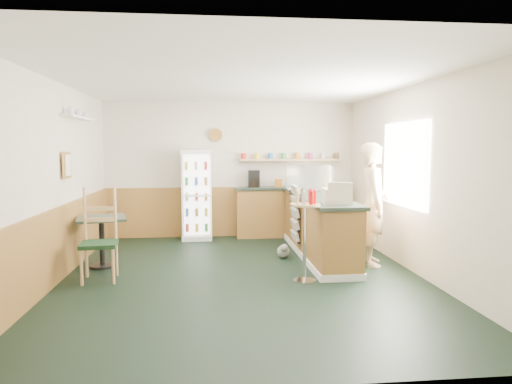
{
  "coord_description": "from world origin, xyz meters",
  "views": [
    {
      "loc": [
        -0.43,
        -6.23,
        1.8
      ],
      "look_at": [
        0.27,
        0.6,
        1.13
      ],
      "focal_mm": 32.0,
      "sensor_mm": 36.0,
      "label": 1
    }
  ],
  "objects": [
    {
      "name": "ground",
      "position": [
        0.0,
        0.0,
        0.0
      ],
      "size": [
        6.0,
        6.0,
        0.0
      ],
      "primitive_type": "plane",
      "color": "black",
      "rests_on": "ground"
    },
    {
      "name": "room_envelope",
      "position": [
        -0.23,
        0.73,
        1.52
      ],
      "size": [
        5.04,
        6.02,
        2.72
      ],
      "color": "beige",
      "rests_on": "ground"
    },
    {
      "name": "service_counter",
      "position": [
        1.35,
        1.07,
        0.46
      ],
      "size": [
        0.68,
        3.01,
        1.01
      ],
      "color": "#A87936",
      "rests_on": "ground"
    },
    {
      "name": "back_counter",
      "position": [
        1.19,
        2.8,
        0.55
      ],
      "size": [
        2.24,
        0.42,
        1.69
      ],
      "color": "#A87936",
      "rests_on": "ground"
    },
    {
      "name": "drinks_fridge",
      "position": [
        -0.68,
        2.74,
        0.88
      ],
      "size": [
        0.58,
        0.52,
        1.76
      ],
      "color": "white",
      "rests_on": "ground"
    },
    {
      "name": "display_case",
      "position": [
        1.35,
        1.83,
        1.24
      ],
      "size": [
        0.81,
        0.43,
        0.46
      ],
      "color": "silver",
      "rests_on": "service_counter"
    },
    {
      "name": "cash_register",
      "position": [
        1.35,
        0.01,
        1.12
      ],
      "size": [
        0.41,
        0.43,
        0.22
      ],
      "primitive_type": "cube",
      "rotation": [
        0.0,
        0.0,
        -0.1
      ],
      "color": "beige",
      "rests_on": "service_counter"
    },
    {
      "name": "shopkeeper",
      "position": [
        2.05,
        0.45,
        0.94
      ],
      "size": [
        0.58,
        0.71,
        1.87
      ],
      "primitive_type": "imported",
      "rotation": [
        0.0,
        0.0,
        1.34
      ],
      "color": "tan",
      "rests_on": "ground"
    },
    {
      "name": "condiment_stand",
      "position": [
        0.83,
        -0.32,
        0.81
      ],
      "size": [
        0.4,
        0.4,
        1.23
      ],
      "rotation": [
        0.0,
        0.0,
        -0.15
      ],
      "color": "silver",
      "rests_on": "ground"
    },
    {
      "name": "newspaper_rack",
      "position": [
        0.99,
        1.22,
        0.7
      ],
      "size": [
        0.1,
        0.48,
        0.95
      ],
      "color": "black",
      "rests_on": "ground"
    },
    {
      "name": "cafe_table",
      "position": [
        -2.05,
        0.72,
        0.54
      ],
      "size": [
        0.84,
        0.84,
        0.77
      ],
      "rotation": [
        0.0,
        0.0,
        0.23
      ],
      "color": "black",
      "rests_on": "ground"
    },
    {
      "name": "cafe_chair",
      "position": [
        -1.92,
        0.1,
        0.66
      ],
      "size": [
        0.51,
        0.51,
        1.26
      ],
      "rotation": [
        0.0,
        0.0,
        0.09
      ],
      "color": "black",
      "rests_on": "ground"
    },
    {
      "name": "dog_doorstop",
      "position": [
        0.76,
        0.99,
        0.12
      ],
      "size": [
        0.21,
        0.27,
        0.25
      ],
      "rotation": [
        0.0,
        0.0,
        -0.31
      ],
      "color": "gray",
      "rests_on": "ground"
    }
  ]
}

